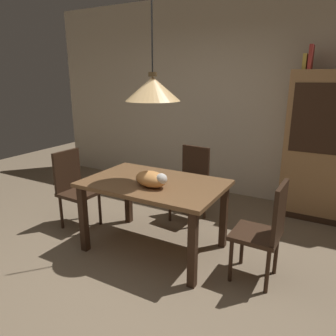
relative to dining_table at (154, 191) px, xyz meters
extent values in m
plane|color=#847056|center=(0.08, -0.60, -0.65)|extent=(10.00, 10.00, 0.00)
cube|color=beige|center=(0.08, 2.05, 0.80)|extent=(6.40, 0.10, 2.90)
cube|color=brown|center=(0.00, 0.00, 0.08)|extent=(1.40, 0.90, 0.04)
cube|color=#382316|center=(-0.62, -0.39, -0.29)|extent=(0.07, 0.07, 0.71)
cube|color=#382316|center=(0.62, -0.39, -0.29)|extent=(0.07, 0.07, 0.71)
cube|color=#382316|center=(-0.62, 0.39, -0.29)|extent=(0.07, 0.07, 0.71)
cube|color=#382316|center=(0.62, 0.39, -0.29)|extent=(0.07, 0.07, 0.71)
cube|color=#382316|center=(-1.05, 0.00, -0.22)|extent=(0.42, 0.42, 0.04)
cube|color=#322014|center=(-1.23, 0.01, 0.04)|extent=(0.05, 0.38, 0.48)
cylinder|color=#382316|center=(-0.90, -0.17, -0.44)|extent=(0.04, 0.04, 0.41)
cylinder|color=#382316|center=(-0.88, 0.15, -0.44)|extent=(0.04, 0.04, 0.41)
cylinder|color=#382316|center=(-1.22, -0.15, -0.44)|extent=(0.04, 0.04, 0.41)
cylinder|color=#382316|center=(-1.20, 0.17, -0.44)|extent=(0.04, 0.04, 0.41)
cube|color=#382316|center=(1.05, 0.00, -0.22)|extent=(0.41, 0.41, 0.04)
cube|color=#322014|center=(1.23, 0.00, 0.04)|extent=(0.05, 0.38, 0.48)
cylinder|color=#382316|center=(0.89, 0.16, -0.44)|extent=(0.04, 0.04, 0.41)
cylinder|color=#382316|center=(0.89, -0.16, -0.44)|extent=(0.04, 0.04, 0.41)
cylinder|color=#382316|center=(1.21, 0.16, -0.44)|extent=(0.04, 0.04, 0.41)
cylinder|color=#382316|center=(1.21, -0.16, -0.44)|extent=(0.04, 0.04, 0.41)
cube|color=#382316|center=(0.00, 0.80, -0.22)|extent=(0.44, 0.44, 0.04)
cube|color=#322014|center=(0.02, 0.98, 0.04)|extent=(0.38, 0.08, 0.48)
cylinder|color=#382316|center=(-0.18, 0.66, -0.44)|extent=(0.04, 0.04, 0.41)
cylinder|color=#382316|center=(0.14, 0.62, -0.44)|extent=(0.04, 0.04, 0.41)
cylinder|color=#382316|center=(-0.14, 0.98, -0.44)|extent=(0.04, 0.04, 0.41)
cylinder|color=#382316|center=(0.18, 0.94, -0.44)|extent=(0.04, 0.04, 0.41)
ellipsoid|color=#E59951|center=(0.05, -0.13, 0.18)|extent=(0.37, 0.27, 0.15)
sphere|color=white|center=(0.18, -0.15, 0.20)|extent=(0.11, 0.11, 0.11)
cylinder|color=white|center=(-0.07, -0.07, 0.13)|extent=(0.18, 0.04, 0.04)
cone|color=#E5B775|center=(0.00, 0.00, 1.01)|extent=(0.52, 0.52, 0.22)
cylinder|color=#513D23|center=(0.00, 0.00, 1.14)|extent=(0.08, 0.08, 0.04)
cylinder|color=black|center=(0.00, 0.00, 1.68)|extent=(0.01, 0.01, 1.04)
cube|color=#A87A4C|center=(1.52, 1.72, 0.28)|extent=(1.10, 0.44, 1.85)
cube|color=#382316|center=(1.52, 1.72, -0.61)|extent=(1.12, 0.45, 0.08)
cube|color=gold|center=(1.09, 1.72, 1.29)|extent=(0.04, 0.20, 0.18)
cube|color=#B73833|center=(1.15, 1.72, 1.34)|extent=(0.04, 0.22, 0.28)
camera|label=1|loc=(1.60, -2.57, 1.13)|focal=33.78mm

